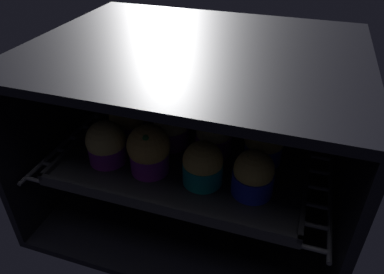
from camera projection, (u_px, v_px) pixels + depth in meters
oven_cavity at (201, 124)px, 76.46cm from camera, size 59.00×47.00×37.00cm
oven_rack at (195, 148)px, 75.02cm from camera, size 54.80×42.00×0.80cm
baking_tray at (192, 149)px, 72.88cm from camera, size 45.76×36.44×2.20cm
muffin_row0_col0 at (106, 144)px, 66.86cm from camera, size 7.39×7.39×8.32cm
muffin_row0_col1 at (149, 150)px, 63.99cm from camera, size 7.76×7.76×9.39cm
muffin_row0_col2 at (203, 165)px, 61.89cm from camera, size 7.06×7.06×8.08cm
muffin_row0_col3 at (253, 174)px, 59.55cm from camera, size 7.06×7.06×8.24cm
muffin_row1_col0 at (128, 119)px, 74.12cm from camera, size 7.52×7.52×8.42cm
muffin_row1_col1 at (171, 129)px, 71.57cm from camera, size 7.06×7.06×7.97cm
muffin_row1_col2 at (214, 136)px, 69.39cm from camera, size 7.06×7.06×8.04cm
muffin_row1_col3 at (264, 141)px, 66.79cm from camera, size 7.64×7.64×8.99cm
muffin_row2_col0 at (144, 99)px, 81.14cm from camera, size 7.17×7.17×8.61cm
muffin_row2_col1 at (185, 103)px, 78.95cm from camera, size 7.66×7.66×9.12cm
muffin_row2_col2 at (225, 111)px, 76.55cm from camera, size 7.21×7.21×8.79cm
muffin_row2_col3 at (271, 117)px, 74.22cm from camera, size 7.28×7.28×9.12cm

